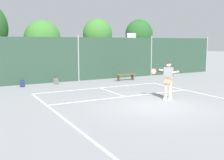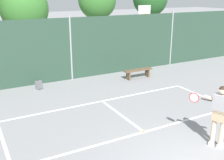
% 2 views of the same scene
% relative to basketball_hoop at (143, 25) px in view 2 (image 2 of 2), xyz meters
% --- Properties ---
extents(chainlink_fence, '(26.09, 0.09, 3.30)m').
position_rel_basketball_hoop_xyz_m(chainlink_fence, '(-5.45, -1.51, -0.73)').
color(chainlink_fence, '#284233').
rests_on(chainlink_fence, ground).
extents(basketball_hoop, '(0.90, 0.67, 3.55)m').
position_rel_basketball_hoop_xyz_m(basketball_hoop, '(0.00, 0.00, 0.00)').
color(basketball_hoop, '#284CB2').
rests_on(basketball_hoop, ground).
extents(tennis_player, '(0.73, 1.29, 1.85)m').
position_rel_basketball_hoop_xyz_m(tennis_player, '(-4.06, -9.71, -1.20)').
color(tennis_player, silver).
rests_on(tennis_player, ground).
extents(tennis_ball, '(0.07, 0.07, 0.07)m').
position_rel_basketball_hoop_xyz_m(tennis_ball, '(-5.46, -8.02, -2.28)').
color(tennis_ball, '#CCE033').
rests_on(tennis_ball, ground).
extents(backpack_grey, '(0.33, 0.33, 0.46)m').
position_rel_basketball_hoop_xyz_m(backpack_grey, '(-7.37, -2.26, -2.12)').
color(backpack_grey, slate).
rests_on(backpack_grey, ground).
extents(courtside_bench, '(1.60, 0.36, 0.48)m').
position_rel_basketball_hoop_xyz_m(courtside_bench, '(-2.36, -3.03, -1.95)').
color(courtside_bench, brown).
rests_on(courtside_bench, ground).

